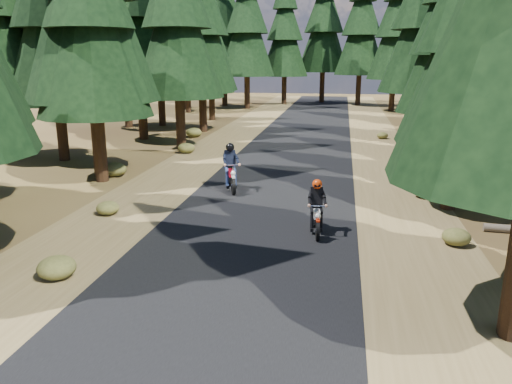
# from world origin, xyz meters

# --- Properties ---
(ground) EXTENTS (120.00, 120.00, 0.00)m
(ground) POSITION_xyz_m (0.00, 0.00, 0.00)
(ground) COLOR #402A17
(ground) RESTS_ON ground
(road) EXTENTS (6.00, 100.00, 0.01)m
(road) POSITION_xyz_m (0.00, 5.00, 0.01)
(road) COLOR black
(road) RESTS_ON ground
(shoulder_l) EXTENTS (3.20, 100.00, 0.01)m
(shoulder_l) POSITION_xyz_m (-4.60, 5.00, 0.00)
(shoulder_l) COLOR brown
(shoulder_l) RESTS_ON ground
(shoulder_r) EXTENTS (3.20, 100.00, 0.01)m
(shoulder_r) POSITION_xyz_m (4.60, 5.00, 0.00)
(shoulder_r) COLOR brown
(shoulder_r) RESTS_ON ground
(pine_forest) EXTENTS (34.59, 55.08, 16.32)m
(pine_forest) POSITION_xyz_m (-0.02, 21.05, 7.89)
(pine_forest) COLOR black
(pine_forest) RESTS_ON ground
(log_near) EXTENTS (5.22, 1.25, 0.32)m
(log_near) POSITION_xyz_m (8.18, 11.07, 0.16)
(log_near) COLOR #4C4233
(log_near) RESTS_ON ground
(understory_shrubs) EXTENTS (15.91, 28.75, 0.61)m
(understory_shrubs) POSITION_xyz_m (0.13, 7.26, 0.27)
(understory_shrubs) COLOR #474C1E
(understory_shrubs) RESTS_ON ground
(rider_lead) EXTENTS (0.73, 1.81, 1.57)m
(rider_lead) POSITION_xyz_m (1.81, 1.25, 0.53)
(rider_lead) COLOR white
(rider_lead) RESTS_ON road
(rider_follow) EXTENTS (1.26, 2.11, 1.80)m
(rider_follow) POSITION_xyz_m (-1.68, 5.60, 0.61)
(rider_follow) COLOR maroon
(rider_follow) RESTS_ON road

